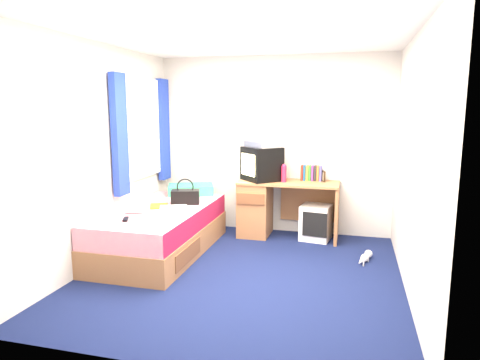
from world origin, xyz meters
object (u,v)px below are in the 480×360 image
(water_bottle, at_px, (135,210))
(remote_control, at_px, (126,219))
(storage_cube, at_px, (316,222))
(crt_tv, at_px, (262,164))
(towel, at_px, (174,211))
(magazine, at_px, (159,206))
(aerosol_can, at_px, (277,173))
(vcr, at_px, (262,144))
(pink_water_bottle, at_px, (284,174))
(pillow, at_px, (191,189))
(picture_frame, at_px, (324,176))
(bed, at_px, (161,231))
(desk, at_px, (268,206))
(handbag, at_px, (185,196))
(white_heels, at_px, (364,259))
(colour_swatch_fan, at_px, (145,221))

(water_bottle, height_order, remote_control, water_bottle)
(storage_cube, bearing_deg, crt_tv, -173.31)
(towel, bearing_deg, storage_cube, 41.66)
(magazine, height_order, remote_control, remote_control)
(water_bottle, bearing_deg, aerosol_can, 44.76)
(vcr, relative_size, towel, 1.49)
(crt_tv, distance_m, pink_water_bottle, 0.34)
(vcr, relative_size, water_bottle, 2.15)
(storage_cube, xyz_separation_m, remote_control, (-1.86, -1.58, 0.32))
(pillow, xyz_separation_m, picture_frame, (1.76, 0.26, 0.21))
(aerosol_can, xyz_separation_m, remote_control, (-1.32, -1.65, -0.30))
(pillow, distance_m, magazine, 0.80)
(bed, xyz_separation_m, desk, (1.09, 1.02, 0.14))
(pillow, xyz_separation_m, crt_tv, (0.95, 0.15, 0.37))
(handbag, bearing_deg, remote_control, -127.68)
(remote_control, height_order, white_heels, remote_control)
(crt_tv, xyz_separation_m, aerosol_can, (0.20, 0.04, -0.12))
(towel, distance_m, remote_control, 0.51)
(handbag, relative_size, magazine, 1.37)
(magazine, bearing_deg, storage_cube, 27.16)
(pink_water_bottle, xyz_separation_m, handbag, (-1.11, -0.66, -0.22))
(bed, height_order, white_heels, bed)
(crt_tv, bearing_deg, pink_water_bottle, 36.05)
(remote_control, bearing_deg, white_heels, -3.67)
(desk, bearing_deg, white_heels, -30.80)
(vcr, xyz_separation_m, magazine, (-1.05, -0.95, -0.69))
(water_bottle, bearing_deg, bed, 59.76)
(crt_tv, height_order, picture_frame, crt_tv)
(towel, xyz_separation_m, colour_swatch_fan, (-0.19, -0.30, -0.04))
(white_heels, bearing_deg, remote_control, -160.65)
(desk, height_order, vcr, vcr)
(bed, relative_size, white_heels, 5.19)
(colour_swatch_fan, bearing_deg, storage_cube, 44.14)
(bed, relative_size, crt_tv, 3.27)
(picture_frame, bearing_deg, aerosol_can, 170.48)
(remote_control, bearing_deg, vcr, 32.20)
(pillow, bearing_deg, white_heels, -14.55)
(desk, distance_m, remote_control, 2.02)
(colour_swatch_fan, bearing_deg, towel, 57.79)
(handbag, bearing_deg, desk, 20.16)
(water_bottle, bearing_deg, remote_control, -79.69)
(vcr, xyz_separation_m, remote_control, (-1.12, -1.61, -0.69))
(pink_water_bottle, distance_m, water_bottle, 1.96)
(desk, distance_m, towel, 1.54)
(aerosol_can, height_order, towel, aerosol_can)
(storage_cube, xyz_separation_m, magazine, (-1.79, -0.92, 0.32))
(storage_cube, distance_m, aerosol_can, 0.83)
(storage_cube, relative_size, water_bottle, 2.29)
(desk, bearing_deg, bed, -136.90)
(bed, xyz_separation_m, aerosol_can, (1.20, 1.06, 0.58))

